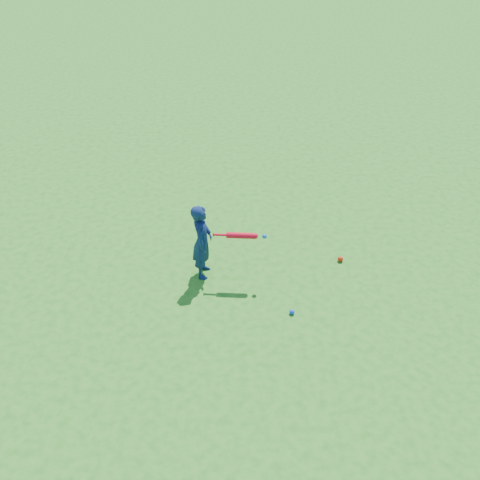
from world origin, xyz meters
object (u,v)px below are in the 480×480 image
(bat_swing, at_px, (243,236))
(ground_ball_red, at_px, (340,259))
(child, at_px, (202,242))
(ground_ball_blue, at_px, (292,312))

(bat_swing, bearing_deg, ground_ball_red, 17.33)
(ground_ball_red, bearing_deg, bat_swing, -167.42)
(child, relative_size, ground_ball_blue, 17.00)
(child, distance_m, bat_swing, 0.57)
(child, distance_m, ground_ball_blue, 1.49)
(ground_ball_blue, relative_size, bat_swing, 0.09)
(ground_ball_blue, xyz_separation_m, bat_swing, (-0.60, 0.73, 0.67))
(child, height_order, bat_swing, child)
(child, bearing_deg, ground_ball_red, -78.34)
(ground_ball_blue, distance_m, bat_swing, 1.15)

